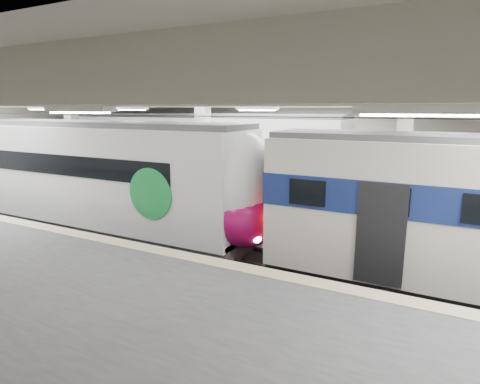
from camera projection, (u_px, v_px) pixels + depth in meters
The scene contains 3 objects.
station_hall at pixel (202, 168), 11.72m from camera, with size 36.00×24.00×5.75m.
modern_emu at pixel (128, 181), 15.50m from camera, with size 13.83×2.86×4.46m.
far_train at pixel (200, 159), 20.36m from camera, with size 14.87×3.32×4.70m.
Camera 1 is at (6.37, -11.51, 4.98)m, focal length 30.00 mm.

